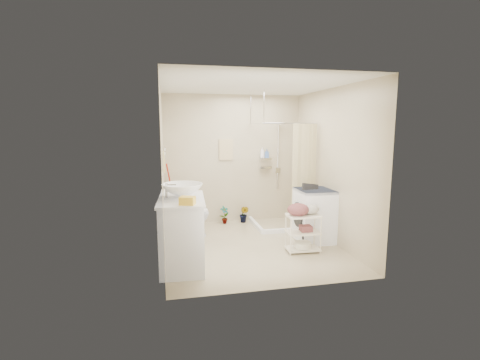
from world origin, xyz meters
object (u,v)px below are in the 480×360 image
at_px(vanity, 182,232).
at_px(toilet, 186,214).
at_px(laundry_rack, 303,230).
at_px(washing_machine, 315,215).

relative_size(vanity, toilet, 1.32).
bearing_deg(toilet, laundry_rack, -122.78).
bearing_deg(toilet, washing_machine, -107.07).
height_order(toilet, washing_machine, washing_machine).
xyz_separation_m(toilet, laundry_rack, (1.77, -1.15, -0.07)).
bearing_deg(vanity, laundry_rack, 8.91).
xyz_separation_m(vanity, toilet, (0.12, 1.32, -0.07)).
distance_m(toilet, washing_machine, 2.28).
xyz_separation_m(toilet, washing_machine, (2.18, -0.68, 0.03)).
height_order(vanity, laundry_rack, vanity).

